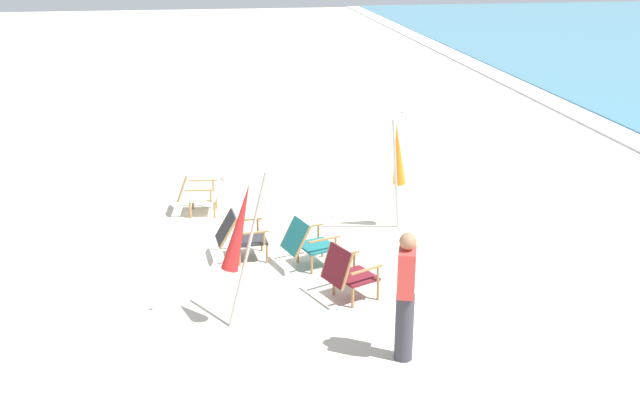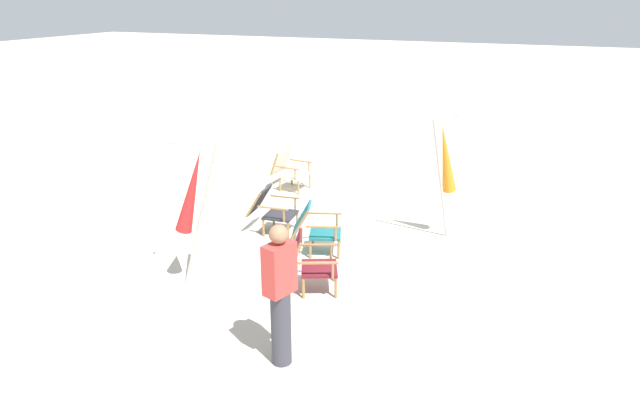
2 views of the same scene
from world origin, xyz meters
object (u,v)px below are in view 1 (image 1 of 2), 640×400
at_px(beach_chair_mid_center, 347,272).
at_px(person_near_chairs, 406,296).
at_px(beach_chair_far_center, 194,191).
at_px(umbrella_furled_orange, 398,154).
at_px(beach_chair_back_left, 307,242).
at_px(beach_chair_front_right, 239,234).
at_px(umbrella_furled_red, 240,228).

distance_m(beach_chair_mid_center, person_near_chairs, 1.70).
bearing_deg(person_near_chairs, beach_chair_mid_center, -166.58).
distance_m(beach_chair_far_center, umbrella_furled_orange, 3.77).
height_order(beach_chair_back_left, person_near_chairs, person_near_chairs).
bearing_deg(beach_chair_far_center, beach_chair_mid_center, 29.10).
xyz_separation_m(beach_chair_mid_center, person_near_chairs, (1.60, 0.38, 0.41)).
height_order(beach_chair_front_right, beach_chair_far_center, beach_chair_far_center).
bearing_deg(beach_chair_front_right, beach_chair_back_left, 64.98).
height_order(beach_chair_back_left, umbrella_furled_orange, umbrella_furled_orange).
distance_m(beach_chair_back_left, umbrella_furled_orange, 2.33).
height_order(umbrella_furled_red, person_near_chairs, umbrella_furled_red).
bearing_deg(person_near_chairs, beach_chair_far_center, -155.22).
bearing_deg(beach_chair_far_center, umbrella_furled_orange, 68.56).
bearing_deg(beach_chair_mid_center, umbrella_furled_orange, 151.68).
relative_size(umbrella_furled_orange, person_near_chairs, 1.27).
bearing_deg(umbrella_furled_orange, beach_chair_back_left, -53.12).
bearing_deg(beach_chair_mid_center, beach_chair_far_center, -150.90).
bearing_deg(beach_chair_front_right, beach_chair_mid_center, 40.89).
relative_size(beach_chair_back_left, umbrella_furled_orange, 0.43).
xyz_separation_m(beach_chair_front_right, umbrella_furled_red, (2.06, -0.07, 0.92)).
relative_size(beach_chair_far_center, umbrella_furled_orange, 0.39).
bearing_deg(umbrella_furled_orange, beach_chair_far_center, -111.44).
relative_size(beach_chair_mid_center, beach_chair_back_left, 0.94).
bearing_deg(beach_chair_front_right, beach_chair_far_center, -162.04).
xyz_separation_m(beach_chair_far_center, umbrella_furled_red, (4.20, 0.63, 0.91)).
xyz_separation_m(umbrella_furled_red, umbrella_furled_orange, (-2.87, 2.78, 0.01)).
height_order(umbrella_furled_orange, person_near_chairs, umbrella_furled_orange).
relative_size(beach_chair_front_right, umbrella_furled_orange, 0.40).
distance_m(beach_chair_far_center, person_near_chairs, 5.92).
relative_size(umbrella_furled_red, person_near_chairs, 1.26).
distance_m(beach_chair_far_center, umbrella_furled_red, 4.35).
bearing_deg(beach_chair_front_right, umbrella_furled_red, -1.98).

